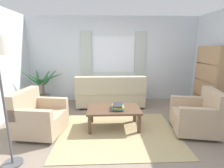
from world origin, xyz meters
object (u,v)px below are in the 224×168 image
object	(u,v)px
armchair_left	(38,117)
couch	(110,94)
coffee_table	(114,111)
potted_plant	(43,88)
book_stack_on_table	(118,107)
armchair_right	(198,115)
bookshelf	(209,79)

from	to	relation	value
armchair_left	couch	bearing A→B (deg)	-36.11
coffee_table	potted_plant	size ratio (longest dim) A/B	0.88
armchair_left	potted_plant	distance (m)	1.75
armchair_left	book_stack_on_table	xyz separation A→B (m)	(1.59, 0.12, 0.14)
coffee_table	armchair_left	bearing A→B (deg)	-173.70
armchair_right	potted_plant	bearing A→B (deg)	-105.01
armchair_left	potted_plant	xyz separation A→B (m)	(-0.48, 1.68, 0.17)
bookshelf	armchair_left	bearing A→B (deg)	102.42
armchair_left	coffee_table	world-z (taller)	armchair_left
book_stack_on_table	bookshelf	distance (m)	2.50
coffee_table	book_stack_on_table	bearing A→B (deg)	-28.81
couch	coffee_table	world-z (taller)	couch
armchair_left	book_stack_on_table	bearing A→B (deg)	-77.00
couch	book_stack_on_table	xyz separation A→B (m)	(0.11, -1.37, 0.12)
book_stack_on_table	armchair_right	bearing A→B (deg)	-7.19
armchair_right	bookshelf	bearing A→B (deg)	152.11
couch	bookshelf	size ratio (longest dim) A/B	1.10
armchair_left	coffee_table	bearing A→B (deg)	-75.08
armchair_left	bookshelf	size ratio (longest dim) A/B	0.55
book_stack_on_table	potted_plant	distance (m)	2.59
armchair_left	bookshelf	distance (m)	4.07
coffee_table	bookshelf	size ratio (longest dim) A/B	0.64
armchair_left	bookshelf	xyz separation A→B (m)	(3.94, 0.87, 0.54)
armchair_left	coffee_table	size ratio (longest dim) A/B	0.87
armchair_left	armchair_right	world-z (taller)	same
armchair_left	armchair_right	xyz separation A→B (m)	(3.18, -0.08, 0.00)
couch	armchair_left	size ratio (longest dim) A/B	1.99
book_stack_on_table	bookshelf	world-z (taller)	bookshelf
armchair_right	couch	bearing A→B (deg)	-122.10
book_stack_on_table	bookshelf	bearing A→B (deg)	17.62
book_stack_on_table	bookshelf	xyz separation A→B (m)	(2.35, 0.75, 0.41)
coffee_table	book_stack_on_table	xyz separation A→B (m)	(0.08, -0.04, 0.11)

